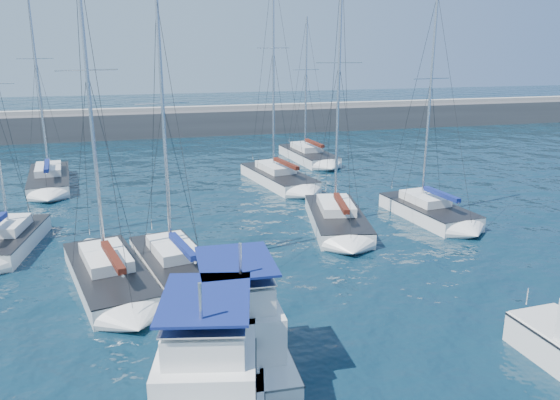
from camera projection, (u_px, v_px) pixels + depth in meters
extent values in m
plane|color=black|center=(293.00, 345.00, 20.98)|extent=(220.00, 220.00, 0.00)
cube|color=#424244|center=(183.00, 126.00, 69.12)|extent=(160.00, 6.00, 4.00)
cube|color=gray|center=(183.00, 109.00, 68.51)|extent=(160.00, 1.20, 0.50)
cube|color=silver|center=(214.00, 387.00, 17.76)|extent=(5.06, 9.54, 1.60)
cube|color=#262628|center=(213.00, 367.00, 17.55)|extent=(5.12, 9.56, 0.08)
cube|color=silver|center=(209.00, 364.00, 16.25)|extent=(3.58, 4.68, 1.60)
cube|color=black|center=(209.00, 361.00, 16.23)|extent=(3.47, 3.87, 0.45)
cube|color=silver|center=(207.00, 330.00, 15.71)|extent=(2.78, 3.33, 0.90)
cube|color=navy|center=(205.00, 298.00, 15.44)|extent=(3.14, 3.80, 0.08)
cube|color=silver|center=(233.00, 345.00, 20.25)|extent=(3.46, 8.29, 1.60)
cube|color=#262628|center=(233.00, 327.00, 20.04)|extent=(3.53, 8.30, 0.08)
cube|color=silver|center=(236.00, 319.00, 18.86)|extent=(2.86, 3.88, 1.60)
cube|color=black|center=(236.00, 317.00, 18.84)|extent=(2.89, 3.12, 0.45)
cube|color=silver|center=(236.00, 289.00, 18.33)|extent=(2.27, 2.72, 0.90)
cube|color=navy|center=(235.00, 261.00, 18.05)|extent=(2.56, 3.11, 0.08)
cube|color=silver|center=(6.00, 244.00, 30.64)|extent=(3.91, 7.19, 1.30)
cube|color=#262628|center=(4.00, 234.00, 30.46)|extent=(3.97, 7.20, 0.06)
cube|color=silver|center=(6.00, 226.00, 30.78)|extent=(2.34, 3.23, 0.55)
cube|color=silver|center=(110.00, 279.00, 26.12)|extent=(4.96, 9.01, 1.30)
cube|color=#262628|center=(109.00, 267.00, 25.95)|extent=(5.01, 9.03, 0.06)
cube|color=silver|center=(106.00, 257.00, 26.31)|extent=(2.79, 4.10, 0.55)
cylinder|color=silver|center=(90.00, 103.00, 24.54)|extent=(0.18, 0.18, 14.31)
cylinder|color=silver|center=(113.00, 259.00, 24.62)|extent=(1.14, 4.18, 0.12)
cube|color=#41150D|center=(113.00, 257.00, 24.49)|extent=(1.26, 3.82, 0.28)
cube|color=silver|center=(176.00, 269.00, 27.32)|extent=(4.57, 8.28, 1.30)
cube|color=#262628|center=(176.00, 257.00, 27.14)|extent=(4.63, 8.30, 0.06)
cube|color=silver|center=(173.00, 248.00, 27.47)|extent=(2.60, 3.76, 0.55)
cylinder|color=silver|center=(164.00, 128.00, 26.04)|extent=(0.18, 0.18, 11.68)
cylinder|color=silver|center=(182.00, 248.00, 25.89)|extent=(0.99, 3.85, 0.12)
cube|color=navy|center=(182.00, 246.00, 25.77)|extent=(1.13, 3.52, 0.28)
cube|color=silver|center=(337.00, 222.00, 34.40)|extent=(4.58, 8.74, 1.30)
cube|color=#262628|center=(337.00, 213.00, 34.23)|extent=(4.64, 8.75, 0.06)
cube|color=silver|center=(336.00, 205.00, 34.64)|extent=(2.65, 3.94, 0.55)
cylinder|color=silver|center=(339.00, 87.00, 32.88)|extent=(0.18, 0.18, 14.34)
cylinder|color=silver|center=(341.00, 205.00, 32.79)|extent=(0.88, 4.10, 0.12)
cube|color=#41150D|center=(341.00, 203.00, 32.65)|extent=(1.03, 3.74, 0.28)
cube|color=silver|center=(428.00, 214.00, 36.09)|extent=(3.95, 7.65, 1.30)
cube|color=#262628|center=(429.00, 205.00, 35.91)|extent=(4.01, 7.66, 0.06)
cube|color=silver|center=(425.00, 198.00, 36.23)|extent=(2.36, 3.43, 0.55)
cylinder|color=silver|center=(430.00, 99.00, 34.66)|extent=(0.18, 0.18, 12.63)
cylinder|color=silver|center=(440.00, 196.00, 34.69)|extent=(0.61, 3.64, 0.12)
cube|color=navy|center=(442.00, 194.00, 34.56)|extent=(0.79, 3.31, 0.28)
cube|color=silver|center=(50.00, 182.00, 44.36)|extent=(4.08, 9.59, 1.30)
cube|color=#262628|center=(49.00, 174.00, 44.18)|extent=(4.14, 9.59, 0.06)
cube|color=silver|center=(48.00, 169.00, 44.61)|extent=(2.42, 4.27, 0.55)
cylinder|color=silver|center=(37.00, 77.00, 42.89)|extent=(0.18, 0.18, 14.26)
cylinder|color=silver|center=(47.00, 167.00, 42.69)|extent=(0.67, 4.63, 0.12)
cube|color=navy|center=(47.00, 166.00, 42.56)|extent=(0.84, 4.20, 0.28)
cube|color=silver|center=(278.00, 180.00, 45.04)|extent=(4.81, 9.37, 1.30)
cube|color=#262628|center=(278.00, 172.00, 44.87)|extent=(4.87, 9.38, 0.06)
cube|color=silver|center=(275.00, 167.00, 45.26)|extent=(2.75, 4.23, 0.55)
cylinder|color=silver|center=(273.00, 68.00, 43.33)|extent=(0.18, 0.18, 15.56)
cylinder|color=silver|center=(285.00, 165.00, 43.46)|extent=(1.00, 4.40, 0.12)
cube|color=#41150D|center=(286.00, 163.00, 43.34)|extent=(1.14, 4.01, 0.28)
cube|color=silver|center=(308.00, 157.00, 53.76)|extent=(3.94, 8.86, 1.30)
cube|color=#262628|center=(308.00, 151.00, 53.59)|extent=(4.00, 8.87, 0.06)
cube|color=silver|center=(306.00, 147.00, 53.98)|extent=(2.36, 3.95, 0.55)
cylinder|color=silver|center=(306.00, 82.00, 52.53)|extent=(0.18, 0.18, 12.09)
cylinder|color=silver|center=(314.00, 145.00, 52.19)|extent=(0.60, 4.28, 0.12)
cube|color=#41150D|center=(314.00, 143.00, 52.06)|extent=(0.78, 3.87, 0.28)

